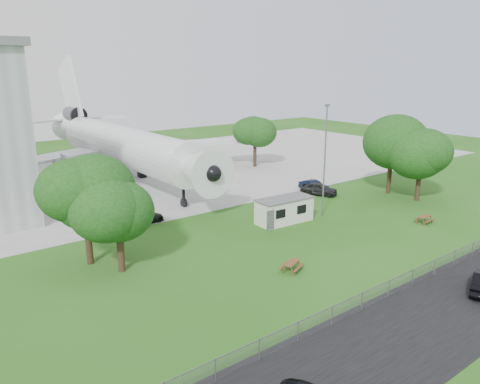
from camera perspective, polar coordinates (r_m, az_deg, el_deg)
ground at (r=42.60m, az=8.62°, el=-7.04°), size 160.00×160.00×0.00m
asphalt_strip at (r=35.81m, az=24.16°, el=-12.74°), size 120.00×8.00×0.02m
concrete_apron at (r=72.84m, az=-13.45°, el=2.08°), size 120.00×46.00×0.03m
airliner at (r=69.14m, az=-14.48°, el=5.77°), size 46.36×47.73×17.69m
site_cabin at (r=49.32m, az=5.42°, el=-2.20°), size 6.83×3.08×2.62m
picnic_west at (r=38.38m, az=6.31°, el=-9.53°), size 2.25×2.10×0.76m
picnic_east at (r=52.84m, az=21.53°, el=-3.53°), size 1.86×1.58×0.76m
fence at (r=37.32m, az=19.39°, el=-11.10°), size 58.00×0.04×1.30m
lamp_mast at (r=50.72m, az=10.27°, el=3.57°), size 0.16×0.16×12.00m
tree_west_big at (r=39.53m, az=-18.42°, el=-0.47°), size 7.47×7.47×9.60m
tree_west_small at (r=37.51m, az=-14.68°, el=-2.05°), size 6.21×6.21×8.31m
tree_east_front at (r=60.03m, az=21.22°, el=4.22°), size 7.71×7.71×9.51m
tree_east_back at (r=62.25m, az=18.05°, el=5.57°), size 8.63×8.63×10.72m
tree_far_apron at (r=75.70m, az=1.84°, el=7.30°), size 6.19×6.19×8.74m
car_ne_hatch at (r=60.36m, az=9.59°, el=0.37°), size 3.79×4.98×1.58m
car_ne_sedan at (r=62.16m, az=9.01°, el=0.73°), size 1.84×4.30×1.38m
car_apron_van at (r=49.72m, az=-11.64°, el=-3.12°), size 4.62×2.39×1.28m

